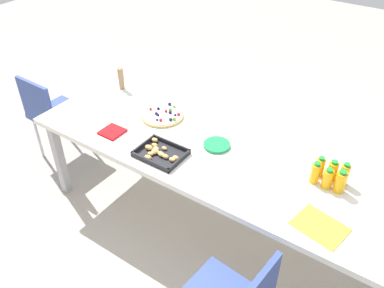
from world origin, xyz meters
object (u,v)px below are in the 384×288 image
Objects in this scene: juice_bottle_3 at (340,182)px; juice_bottle_5 at (315,173)px; snack_tray at (160,153)px; juice_bottle_0 at (344,174)px; napkin_stack at (112,132)px; plate_stack at (217,145)px; chair_end at (51,112)px; fruit_pizza at (163,115)px; juice_bottle_1 at (333,171)px; paper_folder at (320,226)px; party_table at (213,158)px; juice_bottle_4 at (328,179)px; cardboard_tube at (121,79)px; juice_bottle_2 at (320,167)px.

juice_bottle_3 is 1.04× the size of juice_bottle_5.
juice_bottle_0 is at bearing -159.85° from snack_tray.
juice_bottle_3 is at bearing -168.52° from napkin_stack.
juice_bottle_0 is 0.80m from plate_stack.
chair_end reaches higher than fruit_pizza.
snack_tray is (0.98, 0.39, -0.05)m from juice_bottle_1.
juice_bottle_1 reaches higher than fruit_pizza.
juice_bottle_0 reaches higher than fruit_pizza.
napkin_stack is 1.48m from paper_folder.
plate_stack is 1.19× the size of napkin_stack.
fruit_pizza is (0.52, -0.14, 0.07)m from party_table.
juice_bottle_4 is (-0.72, -0.08, 0.12)m from party_table.
juice_bottle_4 is 0.93× the size of juice_bottle_5.
cardboard_tube reaches higher than chair_end.
juice_bottle_4 is at bearing -168.16° from napkin_stack.
chair_end is 6.19× the size of juice_bottle_1.
juice_bottle_1 is 0.75× the size of plate_stack.
juice_bottle_3 is 0.15m from juice_bottle_5.
juice_bottle_0 is at bearing 175.91° from cardboard_tube.
paper_folder is (-0.81, 0.29, -0.01)m from plate_stack.
juice_bottle_3 reaches higher than party_table.
fruit_pizza is at bearing -54.80° from snack_tray.
juice_bottle_2 is 1.01× the size of juice_bottle_4.
juice_bottle_0 reaches higher than plate_stack.
juice_bottle_2 is at bearing 1.98° from juice_bottle_0.
cardboard_tube is (0.37, -0.51, 0.08)m from napkin_stack.
juice_bottle_0 is 1.31m from fruit_pizza.
juice_bottle_5 reaches higher than juice_bottle_4.
cardboard_tube is at bearing -6.82° from juice_bottle_4.
party_table is at bearing -162.45° from napkin_stack.
juice_bottle_3 reaches higher than plate_stack.
juice_bottle_3 is at bearing -179.24° from juice_bottle_5.
chair_end is at bearing 10.67° from fruit_pizza.
juice_bottle_5 is (0.15, 0.00, -0.00)m from juice_bottle_3.
plate_stack is (0.80, 0.03, -0.06)m from juice_bottle_3.
fruit_pizza is at bearing -114.50° from napkin_stack.
juice_bottle_3 is 1.10m from snack_tray.
cardboard_tube is at bearing -7.01° from juice_bottle_5.
juice_bottle_4 is at bearing 89.37° from juice_bottle_1.
plate_stack is at bearing 5.62° from chair_end.
cardboard_tube is at bearing -4.13° from juice_bottle_1.
juice_bottle_0 reaches higher than chair_end.
juice_bottle_0 is at bearing 6.71° from chair_end.
cardboard_tube is at bearing -53.90° from napkin_stack.
plate_stack reaches higher than napkin_stack.
juice_bottle_5 reaches higher than party_table.
cardboard_tube is (1.05, -0.29, 0.15)m from party_table.
juice_bottle_4 is 0.33m from paper_folder.
juice_bottle_3 is (-0.79, -0.08, 0.13)m from party_table.
chair_end is at bearing -10.11° from napkin_stack.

